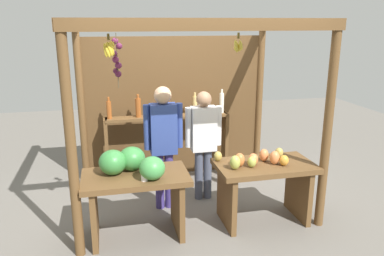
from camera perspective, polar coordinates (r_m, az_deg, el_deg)
ground_plane at (r=5.21m, az=-0.48°, el=-10.65°), size 12.00×12.00×0.00m
market_stall at (r=5.18m, az=-1.62°, el=5.23°), size 2.83×2.04×2.34m
fruit_counter_left at (r=4.20m, az=-8.68°, el=-7.76°), size 1.14×0.64×0.99m
fruit_counter_right at (r=4.56m, az=10.53°, el=-7.31°), size 1.14×0.64×0.88m
bottle_shelf_unit at (r=5.57m, az=-3.67°, el=-0.30°), size 1.81×0.22×1.35m
vendor_man at (r=4.69m, az=-4.27°, el=-1.42°), size 0.48×0.21×1.57m
vendor_woman at (r=4.95m, az=1.72°, el=-1.33°), size 0.48×0.20×1.46m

